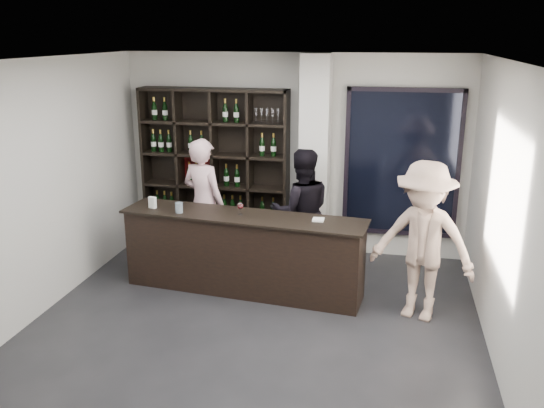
% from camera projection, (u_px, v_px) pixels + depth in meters
% --- Properties ---
extents(floor, '(5.00, 5.50, 0.01)m').
position_uv_depth(floor, '(249.00, 336.00, 6.25)').
color(floor, black).
rests_on(floor, ground).
extents(wine_shelf, '(2.20, 0.35, 2.40)m').
position_uv_depth(wine_shelf, '(215.00, 170.00, 8.54)').
color(wine_shelf, black).
rests_on(wine_shelf, floor).
extents(structural_column, '(0.40, 0.40, 2.90)m').
position_uv_depth(structural_column, '(315.00, 159.00, 8.08)').
color(structural_column, silver).
rests_on(structural_column, floor).
extents(glass_panel, '(1.60, 0.08, 2.10)m').
position_uv_depth(glass_panel, '(402.00, 163.00, 8.07)').
color(glass_panel, black).
rests_on(glass_panel, floor).
extents(tasting_counter, '(3.07, 0.64, 1.01)m').
position_uv_depth(tasting_counter, '(243.00, 253.00, 7.20)').
color(tasting_counter, black).
rests_on(tasting_counter, floor).
extents(taster_pink, '(0.77, 0.64, 1.80)m').
position_uv_depth(taster_pink, '(204.00, 203.00, 7.94)').
color(taster_pink, beige).
rests_on(taster_pink, floor).
extents(taster_black, '(0.99, 0.87, 1.72)m').
position_uv_depth(taster_black, '(301.00, 212.00, 7.69)').
color(taster_black, black).
rests_on(taster_black, floor).
extents(customer, '(1.34, 1.03, 1.84)m').
position_uv_depth(customer, '(423.00, 242.00, 6.42)').
color(customer, tan).
rests_on(customer, floor).
extents(wine_glass, '(0.09, 0.09, 0.17)m').
position_uv_depth(wine_glass, '(240.00, 208.00, 7.05)').
color(wine_glass, white).
rests_on(wine_glass, tasting_counter).
extents(spit_cup, '(0.10, 0.10, 0.13)m').
position_uv_depth(spit_cup, '(179.00, 208.00, 7.14)').
color(spit_cup, silver).
rests_on(spit_cup, tasting_counter).
extents(napkin_stack, '(0.13, 0.13, 0.02)m').
position_uv_depth(napkin_stack, '(318.00, 220.00, 6.85)').
color(napkin_stack, white).
rests_on(napkin_stack, tasting_counter).
extents(card_stand, '(0.11, 0.08, 0.15)m').
position_uv_depth(card_stand, '(152.00, 202.00, 7.32)').
color(card_stand, white).
rests_on(card_stand, tasting_counter).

